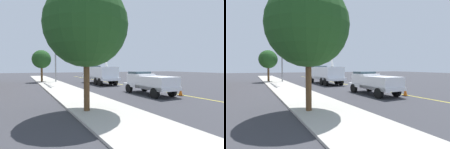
# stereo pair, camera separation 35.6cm
# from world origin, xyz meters

# --- Properties ---
(ground) EXTENTS (120.00, 120.00, 0.00)m
(ground) POSITION_xyz_m (0.00, 0.00, 0.00)
(ground) COLOR #38383D
(sidewalk_far_side) EXTENTS (60.09, 8.61, 0.12)m
(sidewalk_far_side) POSITION_xyz_m (-0.72, 8.59, 0.06)
(sidewalk_far_side) COLOR #B2ADA3
(sidewalk_far_side) RESTS_ON ground
(lane_centre_stripe) EXTENTS (49.84, 4.34, 0.01)m
(lane_centre_stripe) POSITION_xyz_m (0.00, 0.00, 0.00)
(lane_centre_stripe) COLOR yellow
(lane_centre_stripe) RESTS_ON ground
(utility_bucket_truck) EXTENTS (8.38, 3.18, 7.10)m
(utility_bucket_truck) POSITION_xyz_m (2.25, 2.59, 1.62)
(utility_bucket_truck) COLOR white
(utility_bucket_truck) RESTS_ON ground
(service_pickup_truck) EXTENTS (5.76, 2.56, 2.06)m
(service_pickup_truck) POSITION_xyz_m (-9.16, 1.65, 1.12)
(service_pickup_truck) COLOR white
(service_pickup_truck) RESTS_ON ground
(passing_minivan) EXTENTS (4.94, 2.30, 1.69)m
(passing_minivan) POSITION_xyz_m (10.94, -1.54, 0.97)
(passing_minivan) COLOR black
(passing_minivan) RESTS_ON ground
(traffic_cone_leading) EXTENTS (0.40, 0.40, 0.85)m
(traffic_cone_leading) POSITION_xyz_m (-10.84, -0.45, 0.42)
(traffic_cone_leading) COLOR black
(traffic_cone_leading) RESTS_ON ground
(traffic_cone_mid_front) EXTENTS (0.40, 0.40, 0.89)m
(traffic_cone_mid_front) POSITION_xyz_m (6.56, 1.29, 0.44)
(traffic_cone_mid_front) COLOR black
(traffic_cone_mid_front) RESTS_ON ground
(traffic_signal_mast) EXTENTS (6.66, 0.88, 8.67)m
(traffic_signal_mast) POSITION_xyz_m (5.49, 8.09, 6.11)
(traffic_signal_mast) COLOR gray
(traffic_signal_mast) RESTS_ON ground
(street_tree_left) EXTENTS (4.50, 4.50, 6.99)m
(street_tree_left) POSITION_xyz_m (-13.17, 8.52, 4.73)
(street_tree_left) COLOR brown
(street_tree_left) RESTS_ON ground
(street_tree_right) EXTENTS (3.01, 3.01, 5.29)m
(street_tree_right) POSITION_xyz_m (8.63, 10.38, 3.76)
(street_tree_right) COLOR brown
(street_tree_right) RESTS_ON ground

